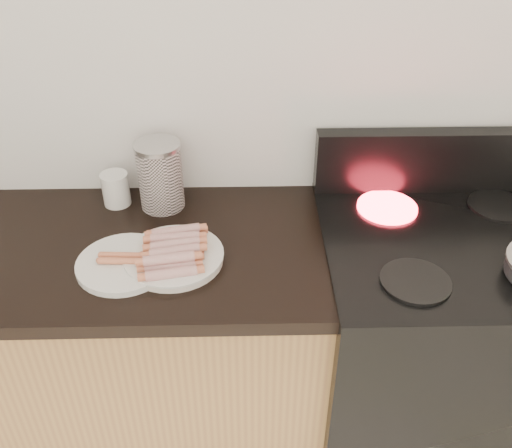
{
  "coord_description": "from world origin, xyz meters",
  "views": [
    {
      "loc": [
        0.18,
        0.42,
        1.87
      ],
      "look_at": [
        0.21,
        1.62,
        1.02
      ],
      "focal_mm": 40.0,
      "sensor_mm": 36.0,
      "label": 1
    }
  ],
  "objects_px": {
    "main_plate": "(174,258)",
    "mug": "(116,189)",
    "canister": "(160,175)",
    "side_plate": "(124,264)",
    "stove": "(431,353)"
  },
  "relations": [
    {
      "from": "canister",
      "to": "mug",
      "type": "height_order",
      "value": "canister"
    },
    {
      "from": "side_plate",
      "to": "mug",
      "type": "relative_size",
      "value": 2.44
    },
    {
      "from": "canister",
      "to": "main_plate",
      "type": "bearing_deg",
      "value": -77.84
    },
    {
      "from": "stove",
      "to": "canister",
      "type": "xyz_separation_m",
      "value": [
        -0.85,
        0.22,
        0.55
      ]
    },
    {
      "from": "stove",
      "to": "mug",
      "type": "relative_size",
      "value": 8.83
    },
    {
      "from": "stove",
      "to": "main_plate",
      "type": "relative_size",
      "value": 3.44
    },
    {
      "from": "stove",
      "to": "mug",
      "type": "distance_m",
      "value": 1.14
    },
    {
      "from": "side_plate",
      "to": "canister",
      "type": "bearing_deg",
      "value": 76.24
    },
    {
      "from": "stove",
      "to": "canister",
      "type": "distance_m",
      "value": 1.04
    },
    {
      "from": "canister",
      "to": "mug",
      "type": "relative_size",
      "value": 2.05
    },
    {
      "from": "main_plate",
      "to": "side_plate",
      "type": "height_order",
      "value": "same"
    },
    {
      "from": "main_plate",
      "to": "canister",
      "type": "relative_size",
      "value": 1.25
    },
    {
      "from": "canister",
      "to": "mug",
      "type": "bearing_deg",
      "value": 174.33
    },
    {
      "from": "main_plate",
      "to": "mug",
      "type": "distance_m",
      "value": 0.35
    },
    {
      "from": "main_plate",
      "to": "stove",
      "type": "bearing_deg",
      "value": 3.79
    }
  ]
}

